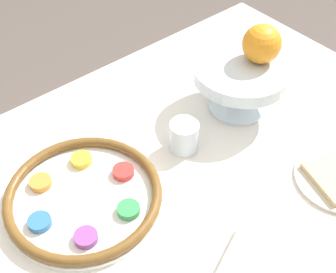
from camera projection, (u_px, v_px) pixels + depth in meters
dining_table at (188, 273)px, 1.19m from camera, size 1.18×0.86×0.73m
seder_plate at (84, 196)px, 0.89m from camera, size 0.30×0.30×0.03m
fruit_stand at (241, 75)px, 1.03m from camera, size 0.22×0.22×0.12m
orange_fruit at (262, 44)px, 0.99m from camera, size 0.08×0.08×0.08m
napkin_roll at (233, 264)px, 0.78m from camera, size 0.18×0.10×0.04m
cup_mid at (184, 136)px, 0.98m from camera, size 0.06×0.06×0.07m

